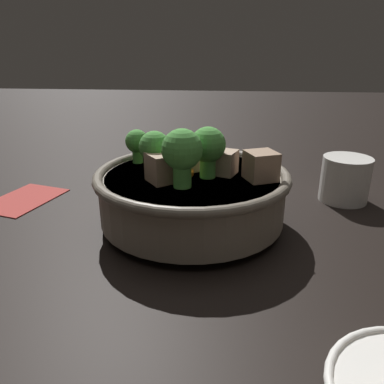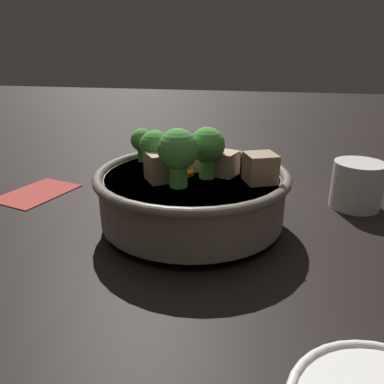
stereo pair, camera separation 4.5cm
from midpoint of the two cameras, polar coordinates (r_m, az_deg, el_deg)
The scene contains 4 objects.
ground_plane at distance 0.47m, azimuth -2.77°, elevation -4.95°, with size 3.00×3.00×0.00m, color black.
stirfry_bowl at distance 0.45m, azimuth -2.92°, elevation 0.43°, with size 0.23×0.23×0.13m.
tea_cup at distance 0.56m, azimuth 20.23°, elevation 1.88°, with size 0.07×0.07×0.06m.
napkin at distance 0.60m, azimuth -26.27°, elevation -1.00°, with size 0.13×0.10×0.00m.
Camera 1 is at (0.42, 0.04, 0.21)m, focal length 35.00 mm.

